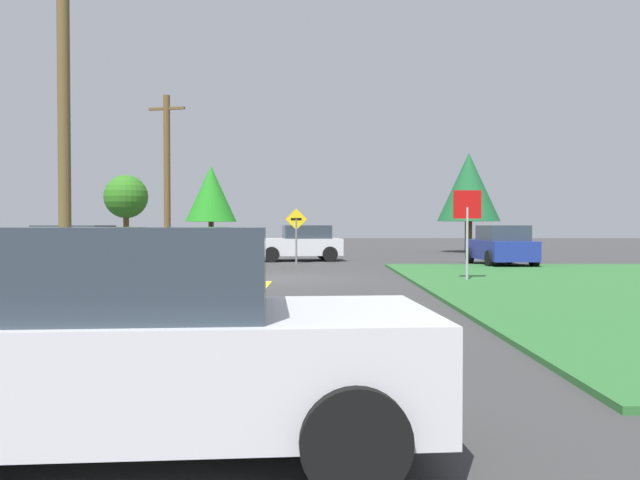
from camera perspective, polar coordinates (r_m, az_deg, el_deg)
The scene contains 13 objects.
ground_plane at distance 19.58m, azimuth -4.17°, elevation -3.45°, with size 120.00×120.00×0.00m, color #3A3A3A.
lane_stripe_center at distance 11.66m, azimuth -7.18°, elevation -6.70°, with size 0.20×14.00×0.01m, color yellow.
stop_sign at distance 18.62m, azimuth 13.17°, elevation 2.00°, with size 0.80×0.08×2.62m.
parked_car_near_building at distance 24.56m, azimuth -20.25°, elevation -0.67°, with size 4.61×2.55×1.62m.
car_on_crossroad at distance 26.69m, azimuth 15.98°, elevation -0.49°, with size 1.97×4.51×1.62m.
car_behind_on_main_road at distance 4.81m, azimuth -15.84°, elevation -8.68°, with size 4.21×2.20×1.62m.
car_approaching_junction at distance 29.19m, azimuth -1.54°, elevation -0.29°, with size 4.05×2.58×1.62m.
utility_pole_near at distance 17.83m, azimuth -21.65°, elevation 11.59°, with size 1.79×0.49×9.46m.
utility_pole_mid at distance 31.08m, azimuth -13.26°, elevation 5.61°, with size 1.78×0.51×7.72m.
direction_sign at distance 26.92m, azimuth -1.93°, elevation 0.94°, with size 0.91×0.08×2.33m.
oak_tree_left at distance 39.42m, azimuth 13.29°, elevation 4.59°, with size 3.72×3.72×5.95m.
pine_tree_center at distance 37.72m, azimuth -16.69°, elevation 3.67°, with size 2.43×2.43×4.45m.
oak_tree_right at distance 41.92m, azimuth -9.48°, elevation 4.06°, with size 3.27×3.27×5.44m.
Camera 1 is at (1.49, -19.45, 1.64)m, focal length 35.96 mm.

